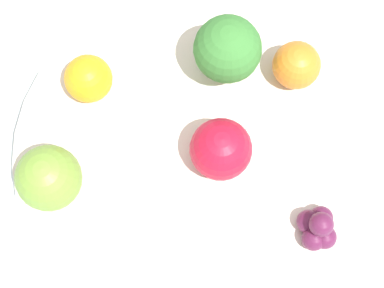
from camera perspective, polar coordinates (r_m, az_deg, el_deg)
ground_plane at (r=0.52m, az=0.00°, el=-2.00°), size 6.00×6.00×0.00m
table_surface at (r=0.51m, az=0.00°, el=-1.69°), size 1.20×1.20×0.02m
bowl at (r=0.49m, az=0.00°, el=-0.89°), size 0.26×0.26×0.03m
broccoli at (r=0.46m, az=3.17°, el=8.34°), size 0.05×0.05×0.06m
apple_red at (r=0.45m, az=-12.63°, el=-2.96°), size 0.05×0.05×0.05m
apple_green at (r=0.45m, az=2.58°, el=-0.47°), size 0.04×0.04×0.04m
orange_front at (r=0.48m, az=-9.20°, el=5.75°), size 0.04×0.04×0.04m
orange_back at (r=0.48m, az=9.26°, el=6.93°), size 0.04×0.04×0.04m
grape_cluster at (r=0.45m, az=11.12°, el=-7.33°), size 0.03×0.03×0.03m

